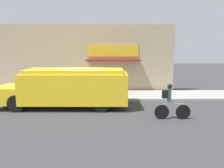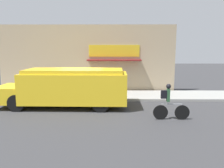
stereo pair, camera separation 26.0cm
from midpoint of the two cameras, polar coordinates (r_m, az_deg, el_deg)
name	(u,v)px [view 2 (the right image)]	position (r m, az deg, el deg)	size (l,w,h in m)	color
ground_plane	(82,101)	(13.29, -7.38, -4.54)	(70.00, 70.00, 0.00)	#38383A
sidewalk	(85,95)	(14.64, -6.65, -2.97)	(28.00, 2.82, 0.15)	#999993
storefront	(88,59)	(15.98, -5.81, 6.57)	(12.73, 0.89, 4.84)	tan
school_bus	(68,87)	(11.94, -10.77, -0.78)	(6.94, 2.68, 2.07)	yellow
cyclist	(169,102)	(10.03, 15.39, -4.65)	(1.62, 0.21, 1.62)	black
trash_bin	(59,85)	(15.68, -13.31, -0.38)	(0.53, 0.53, 0.91)	slate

